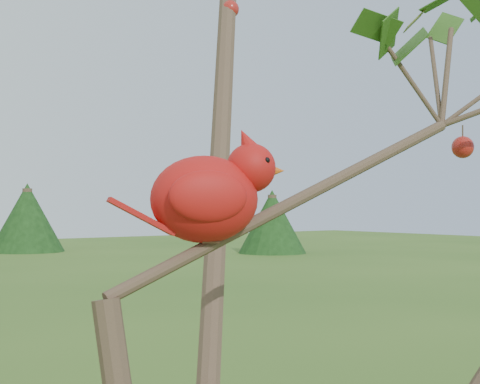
% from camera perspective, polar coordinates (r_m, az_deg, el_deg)
% --- Properties ---
extents(crabapple_tree, '(2.35, 2.05, 2.95)m').
position_cam_1_polar(crabapple_tree, '(0.86, -2.05, 2.64)').
color(crabapple_tree, '#3F2F22').
rests_on(crabapple_tree, ground).
extents(cardinal, '(0.24, 0.16, 0.17)m').
position_cam_1_polar(cardinal, '(0.99, -2.33, -0.20)').
color(cardinal, red).
rests_on(cardinal, ground).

